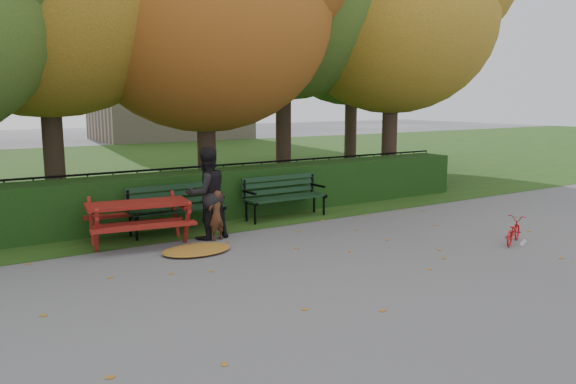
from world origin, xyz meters
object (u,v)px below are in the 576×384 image
child (216,215)px  bench_right (284,193)px  tree_g (364,17)px  tree_e (408,5)px  bench_left (176,205)px  bicycle (513,231)px  picnic_table (138,212)px  adult (207,193)px

child → bench_right: bearing=-169.6°
child → tree_g: bearing=-158.5°
tree_e → tree_g: 4.39m
bench_left → bicycle: size_ratio=2.10×
bench_right → bicycle: bench_right is taller
tree_g → picnic_table: bearing=-148.0°
bench_right → tree_g: bearing=40.0°
bench_left → tree_g: bearing=32.2°
bench_right → child: 2.28m
tree_g → bench_left: (-9.63, -6.06, -4.85)m
bench_left → child: child is taller
child → adult: size_ratio=0.55×
bench_left → adult: adult is taller
picnic_table → child: bearing=-14.5°
child → bicycle: child is taller
bench_right → adult: bearing=-159.3°
tree_g → child: bearing=-142.7°
bench_left → adult: size_ratio=1.10×
bench_left → bicycle: bench_left is taller
tree_g → picnic_table: tree_g is taller
child → tree_e: bearing=-173.5°
tree_e → bicycle: tree_e is taller
tree_e → picnic_table: (-8.70, -2.57, -4.52)m
tree_e → bench_right: tree_e is taller
bench_right → picnic_table: bench_right is taller
picnic_table → tree_e: bearing=24.4°
bench_right → bicycle: bearing=-61.2°
tree_e → bench_left: (-7.82, -2.07, -4.56)m
bench_left → bicycle: 6.09m
tree_g → child: size_ratio=9.53×
bench_left → child: 1.07m
tree_e → child: size_ratio=9.09×
bench_left → bicycle: (4.59, -3.99, -0.29)m
picnic_table → adult: 1.22m
tree_g → bench_right: 10.61m
tree_g → bicycle: size_ratio=9.98×
tree_g → bench_right: (-7.23, -6.06, -4.85)m
tree_g → tree_e: bearing=-114.4°
child → picnic_table: bearing=-38.3°
bench_right → child: child is taller
bench_left → bench_right: (2.40, 0.00, 0.00)m
tree_e → adult: (-7.55, -2.87, -4.26)m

